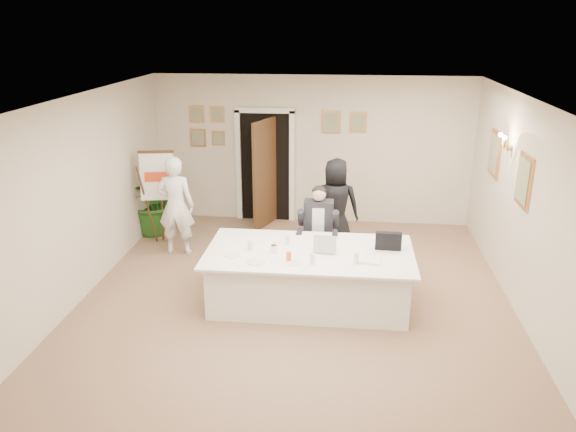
% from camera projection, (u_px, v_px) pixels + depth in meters
% --- Properties ---
extents(floor, '(7.00, 7.00, 0.00)m').
position_uv_depth(floor, '(294.00, 303.00, 7.83)').
color(floor, '#7A6146').
rests_on(floor, ground).
extents(ceiling, '(6.00, 7.00, 0.02)m').
position_uv_depth(ceiling, '(295.00, 101.00, 6.91)').
color(ceiling, white).
rests_on(ceiling, wall_back).
extents(wall_back, '(6.00, 0.10, 2.80)m').
position_uv_depth(wall_back, '(312.00, 150.00, 10.66)').
color(wall_back, beige).
rests_on(wall_back, floor).
extents(wall_front, '(6.00, 0.10, 2.80)m').
position_uv_depth(wall_front, '(249.00, 359.00, 4.09)').
color(wall_front, beige).
rests_on(wall_front, floor).
extents(wall_left, '(0.10, 7.00, 2.80)m').
position_uv_depth(wall_left, '(77.00, 201.00, 7.67)').
color(wall_left, beige).
rests_on(wall_left, floor).
extents(wall_right, '(0.10, 7.00, 2.80)m').
position_uv_depth(wall_right, '(531.00, 216.00, 7.07)').
color(wall_right, beige).
rests_on(wall_right, floor).
extents(doorway, '(1.14, 0.86, 2.20)m').
position_uv_depth(doorway, '(265.00, 170.00, 10.70)').
color(doorway, black).
rests_on(doorway, floor).
extents(pictures_back_wall, '(3.40, 0.06, 0.80)m').
position_uv_depth(pictures_back_wall, '(270.00, 126.00, 10.56)').
color(pictures_back_wall, '#CB8145').
rests_on(pictures_back_wall, wall_back).
extents(pictures_right_wall, '(0.06, 2.20, 0.80)m').
position_uv_depth(pictures_right_wall, '(507.00, 166.00, 8.09)').
color(pictures_right_wall, '#CB8145').
rests_on(pictures_right_wall, wall_right).
extents(wall_sconce, '(0.20, 0.30, 0.24)m').
position_uv_depth(wall_sconce, '(506.00, 142.00, 7.98)').
color(wall_sconce, '#B48D39').
rests_on(wall_sconce, wall_right).
extents(conference_table, '(2.81, 1.50, 0.78)m').
position_uv_depth(conference_table, '(309.00, 277.00, 7.74)').
color(conference_table, white).
rests_on(conference_table, floor).
extents(seated_man, '(0.62, 0.66, 1.41)m').
position_uv_depth(seated_man, '(318.00, 230.00, 8.57)').
color(seated_man, black).
rests_on(seated_man, floor).
extents(flip_chart, '(0.59, 0.41, 1.63)m').
position_uv_depth(flip_chart, '(160.00, 202.00, 9.74)').
color(flip_chart, '#3A2812').
rests_on(flip_chart, floor).
extents(standing_man, '(0.62, 0.42, 1.68)m').
position_uv_depth(standing_man, '(176.00, 206.00, 9.27)').
color(standing_man, white).
rests_on(standing_man, floor).
extents(standing_woman, '(0.79, 0.51, 1.60)m').
position_uv_depth(standing_woman, '(336.00, 205.00, 9.40)').
color(standing_woman, black).
rests_on(standing_woman, floor).
extents(potted_palm, '(1.43, 1.33, 1.30)m').
position_uv_depth(potted_palm, '(155.00, 199.00, 10.25)').
color(potted_palm, '#21541C').
rests_on(potted_palm, floor).
extents(laptop, '(0.34, 0.36, 0.28)m').
position_uv_depth(laptop, '(325.00, 241.00, 7.58)').
color(laptop, '#B7BABC').
rests_on(laptop, conference_table).
extents(laptop_bag, '(0.35, 0.11, 0.25)m').
position_uv_depth(laptop_bag, '(388.00, 241.00, 7.63)').
color(laptop_bag, black).
rests_on(laptop_bag, conference_table).
extents(paper_stack, '(0.31, 0.25, 0.03)m').
position_uv_depth(paper_stack, '(370.00, 261.00, 7.26)').
color(paper_stack, white).
rests_on(paper_stack, conference_table).
extents(plate_left, '(0.25, 0.25, 0.01)m').
position_uv_depth(plate_left, '(233.00, 255.00, 7.46)').
color(plate_left, white).
rests_on(plate_left, conference_table).
extents(plate_mid, '(0.27, 0.27, 0.01)m').
position_uv_depth(plate_mid, '(256.00, 262.00, 7.25)').
color(plate_mid, white).
rests_on(plate_mid, conference_table).
extents(plate_near, '(0.22, 0.22, 0.01)m').
position_uv_depth(plate_near, '(294.00, 263.00, 7.23)').
color(plate_near, white).
rests_on(plate_near, conference_table).
extents(glass_a, '(0.08, 0.08, 0.14)m').
position_uv_depth(glass_a, '(250.00, 246.00, 7.61)').
color(glass_a, silver).
rests_on(glass_a, conference_table).
extents(glass_b, '(0.06, 0.06, 0.14)m').
position_uv_depth(glass_b, '(312.00, 259.00, 7.19)').
color(glass_b, silver).
rests_on(glass_b, conference_table).
extents(glass_c, '(0.07, 0.07, 0.14)m').
position_uv_depth(glass_c, '(356.00, 259.00, 7.19)').
color(glass_c, silver).
rests_on(glass_c, conference_table).
extents(glass_d, '(0.07, 0.07, 0.14)m').
position_uv_depth(glass_d, '(287.00, 240.00, 7.80)').
color(glass_d, silver).
rests_on(glass_d, conference_table).
extents(oj_glass, '(0.08, 0.08, 0.13)m').
position_uv_depth(oj_glass, '(289.00, 257.00, 7.27)').
color(oj_glass, '#F35814').
rests_on(oj_glass, conference_table).
extents(steel_jug, '(0.09, 0.09, 0.11)m').
position_uv_depth(steel_jug, '(274.00, 249.00, 7.54)').
color(steel_jug, silver).
rests_on(steel_jug, conference_table).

